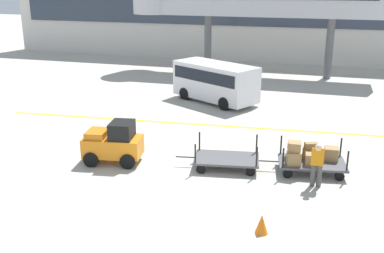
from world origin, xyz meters
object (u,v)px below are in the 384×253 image
Objects in this scene: baggage_cart_lead at (226,159)px; baggage_cart_middle at (309,157)px; baggage_handler at (317,163)px; safety_cone_near at (262,224)px; shuttle_van at (215,80)px; baggage_tug at (114,143)px.

baggage_cart_middle is (2.86, 0.48, 0.21)m from baggage_cart_lead.
baggage_handler reaches higher than baggage_cart_middle.
baggage_cart_middle is at bearing 77.51° from safety_cone_near.
baggage_cart_middle is 1.30m from baggage_handler.
baggage_cart_lead is 3.28m from baggage_handler.
shuttle_van is (-5.41, 8.37, 0.68)m from baggage_cart_middle.
baggage_tug is 9.62m from shuttle_van.
baggage_cart_lead is 0.60× the size of shuttle_van.
shuttle_van is (1.56, 9.48, 0.48)m from baggage_tug.
baggage_tug is 0.44× the size of shuttle_van.
baggage_handler is 0.31× the size of shuttle_van.
safety_cone_near is (-1.30, -3.32, -0.59)m from baggage_handler.
baggage_tug reaches higher than baggage_cart_middle.
baggage_handler is at bearing -0.89° from baggage_tug.
shuttle_van reaches higher than baggage_tug.
shuttle_van is at bearing 122.89° from baggage_cart_middle.
baggage_handler is at bearing 68.68° from safety_cone_near.
safety_cone_near is (1.85, -4.07, -0.07)m from baggage_cart_lead.
baggage_tug is at bearing -170.90° from baggage_cart_middle.
baggage_tug reaches higher than safety_cone_near.
baggage_cart_lead is (4.11, 0.64, -0.41)m from baggage_tug.
baggage_handler is at bearing -13.39° from baggage_cart_lead.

